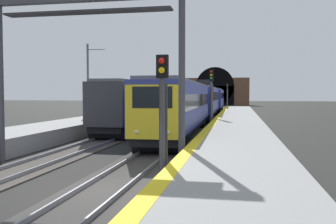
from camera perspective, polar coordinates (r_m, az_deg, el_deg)
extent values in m
plane|color=black|center=(12.46, -9.96, -12.00)|extent=(320.00, 320.00, 0.00)
cube|color=gray|center=(11.59, 10.07, -10.61)|extent=(112.00, 4.06, 0.99)
cube|color=yellow|center=(11.63, 1.20, -7.99)|extent=(112.00, 0.50, 0.01)
cube|color=#383533|center=(12.46, -9.96, -11.87)|extent=(160.00, 2.68, 0.06)
cube|color=gray|center=(12.69, -13.06, -11.13)|extent=(160.00, 0.07, 0.15)
cube|color=gray|center=(12.20, -6.74, -11.65)|extent=(160.00, 0.07, 0.15)
cube|color=navy|center=(27.99, 1.90, 1.22)|extent=(19.84, 3.15, 2.93)
cube|color=black|center=(27.99, 1.90, 1.79)|extent=(19.05, 3.17, 0.93)
cube|color=slate|center=(28.00, 1.90, 4.43)|extent=(19.24, 2.72, 0.20)
cube|color=black|center=(28.09, 1.89, -2.14)|extent=(19.44, 2.81, 0.50)
cylinder|color=black|center=(19.65, -1.57, -5.19)|extent=(0.94, 2.63, 0.90)
cylinder|color=black|center=(21.41, -0.62, -4.53)|extent=(0.94, 2.63, 0.90)
cylinder|color=black|center=(34.87, 3.43, -1.71)|extent=(0.94, 2.63, 0.90)
cylinder|color=black|center=(36.66, 3.74, -1.49)|extent=(0.94, 2.63, 0.90)
cube|color=yellow|center=(18.21, -2.38, -0.02)|extent=(0.16, 2.73, 2.67)
cube|color=black|center=(18.14, -2.42, 2.24)|extent=(0.07, 1.99, 1.06)
sphere|color=#F2EACC|center=(18.08, 0.00, -3.17)|extent=(0.20, 0.20, 0.20)
sphere|color=#F2EACC|center=(18.41, -4.80, -3.07)|extent=(0.20, 0.20, 0.20)
cube|color=navy|center=(48.12, 5.59, 1.86)|extent=(19.84, 3.15, 2.93)
cube|color=black|center=(48.11, 5.59, 2.42)|extent=(19.05, 3.17, 0.98)
cube|color=slate|center=(48.12, 5.59, 3.72)|extent=(19.24, 2.72, 0.20)
cube|color=black|center=(48.17, 5.58, -0.11)|extent=(19.44, 2.81, 0.50)
cylinder|color=black|center=(39.66, 4.67, -1.18)|extent=(0.94, 2.63, 0.90)
cylinder|color=black|center=(41.45, 4.89, -1.01)|extent=(0.94, 2.63, 0.90)
cylinder|color=black|center=(54.93, 6.09, -0.09)|extent=(0.94, 2.63, 0.90)
cylinder|color=black|center=(56.73, 6.21, 0.00)|extent=(0.94, 2.63, 0.90)
cube|color=navy|center=(68.32, 7.10, 2.11)|extent=(19.84, 3.15, 2.93)
cube|color=black|center=(68.32, 7.10, 2.51)|extent=(19.05, 3.17, 0.95)
cube|color=slate|center=(68.32, 7.10, 3.43)|extent=(19.24, 2.72, 0.20)
cube|color=black|center=(68.36, 7.09, 0.73)|extent=(19.44, 2.81, 0.50)
cylinder|color=black|center=(59.78, 6.70, 0.14)|extent=(0.94, 2.63, 0.90)
cylinder|color=black|center=(61.58, 6.79, 0.21)|extent=(0.94, 2.63, 0.90)
cylinder|color=black|center=(75.17, 7.33, 0.67)|extent=(0.94, 2.63, 0.90)
cylinder|color=black|center=(76.97, 7.39, 0.72)|extent=(0.94, 2.63, 0.90)
cube|color=black|center=(48.13, 5.60, 4.38)|extent=(1.33, 1.72, 0.90)
cube|color=#333338|center=(34.72, -4.00, 1.64)|extent=(20.98, 2.90, 3.00)
cube|color=black|center=(34.72, -4.00, 2.36)|extent=(20.14, 2.92, 0.99)
cube|color=slate|center=(34.73, -4.01, 4.27)|extent=(20.35, 2.48, 0.20)
cube|color=black|center=(34.80, -3.99, -1.14)|extent=(20.56, 2.57, 0.52)
cylinder|color=black|center=(44.07, -0.96, -0.75)|extent=(0.96, 2.50, 0.94)
cylinder|color=black|center=(42.31, -1.44, -0.89)|extent=(0.96, 2.50, 0.94)
cylinder|color=black|center=(27.45, -7.93, -2.90)|extent=(0.96, 2.50, 0.94)
cylinder|color=black|center=(25.75, -9.17, -3.28)|extent=(0.96, 2.50, 0.94)
cube|color=#E5B20F|center=(45.00, -0.72, 1.67)|extent=(0.14, 2.60, 2.63)
cube|color=black|center=(45.04, -0.70, 2.66)|extent=(0.06, 1.90, 1.08)
sphere|color=#F2EACC|center=(45.23, -1.63, 0.45)|extent=(0.20, 0.20, 0.20)
sphere|color=#F2EACC|center=(44.95, 0.23, 0.43)|extent=(0.20, 0.20, 0.20)
cube|color=#333338|center=(55.91, 1.63, 2.07)|extent=(20.98, 2.90, 3.00)
cube|color=black|center=(55.91, 1.63, 2.55)|extent=(20.14, 2.92, 0.87)
cube|color=slate|center=(55.91, 1.63, 3.70)|extent=(20.35, 2.48, 0.20)
cube|color=black|center=(55.96, 1.62, 0.34)|extent=(20.56, 2.57, 0.52)
cylinder|color=black|center=(65.04, 2.83, 0.38)|extent=(0.96, 2.50, 0.94)
cylinder|color=black|center=(63.26, 2.62, 0.32)|extent=(0.96, 2.50, 0.94)
cylinder|color=black|center=(48.71, 0.34, -0.41)|extent=(0.96, 2.50, 0.94)
cylinder|color=black|center=(46.94, -0.04, -0.53)|extent=(0.96, 2.50, 0.94)
cube|color=black|center=(55.93, 1.63, 4.27)|extent=(1.31, 1.64, 0.90)
cylinder|color=#38383D|center=(12.15, -0.85, -3.54)|extent=(0.16, 0.16, 3.67)
cube|color=black|center=(12.10, -0.86, 6.92)|extent=(0.20, 0.38, 0.75)
cube|color=#38383D|center=(12.28, -0.72, -3.47)|extent=(0.04, 0.28, 3.30)
sphere|color=red|center=(11.99, -0.98, 7.80)|extent=(0.20, 0.20, 0.20)
sphere|color=yellow|center=(11.97, -0.98, 6.37)|extent=(0.20, 0.20, 0.20)
cylinder|color=#4C4C54|center=(33.99, 6.60, 1.05)|extent=(0.16, 0.16, 4.32)
cube|color=black|center=(34.01, 6.63, 5.57)|extent=(0.20, 0.38, 1.05)
cube|color=#4C4C54|center=(34.13, 6.62, 1.05)|extent=(0.04, 0.28, 3.89)
sphere|color=red|center=(33.90, 6.61, 6.13)|extent=(0.20, 0.20, 0.20)
sphere|color=yellow|center=(33.89, 6.61, 5.63)|extent=(0.20, 0.20, 0.20)
sphere|color=green|center=(33.87, 6.61, 5.12)|extent=(0.20, 0.20, 0.20)
cylinder|color=#4C4C54|center=(83.05, 9.02, 2.08)|extent=(0.16, 0.16, 4.46)
cube|color=black|center=(83.07, 9.03, 3.98)|extent=(0.20, 0.38, 1.05)
cube|color=#4C4C54|center=(83.19, 9.02, 2.08)|extent=(0.04, 0.28, 4.01)
sphere|color=red|center=(82.95, 9.03, 4.21)|extent=(0.20, 0.20, 0.20)
sphere|color=yellow|center=(82.94, 9.03, 4.00)|extent=(0.20, 0.20, 0.20)
sphere|color=green|center=(82.93, 9.03, 3.79)|extent=(0.20, 0.20, 0.20)
cylinder|color=#3F3F47|center=(18.84, -24.13, 3.78)|extent=(0.28, 0.28, 7.16)
cylinder|color=#3F3F47|center=(15.65, 2.12, 4.28)|extent=(0.28, 0.28, 7.16)
cube|color=#2D2D33|center=(17.17, -12.35, 14.63)|extent=(0.70, 7.56, 0.08)
cube|color=brown|center=(106.89, 7.18, 3.11)|extent=(2.24, 18.93, 7.69)
cube|color=black|center=(105.72, 7.14, 2.48)|extent=(0.12, 10.60, 5.39)
cylinder|color=black|center=(105.75, 7.15, 3.94)|extent=(0.12, 10.60, 10.60)
cylinder|color=#595B60|center=(39.86, -12.09, 4.15)|extent=(0.22, 0.22, 8.35)
cylinder|color=#595B60|center=(39.76, -10.87, 9.34)|extent=(0.08, 1.88, 0.08)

